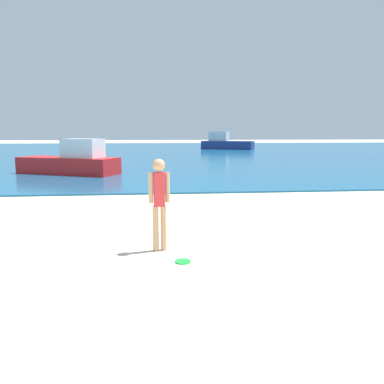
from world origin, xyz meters
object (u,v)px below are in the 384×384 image
(boat_far, at_px, (226,143))
(boat_near, at_px, (71,162))
(person_standing, at_px, (159,199))
(frisbee, at_px, (183,261))

(boat_far, bearing_deg, boat_near, -88.57)
(person_standing, distance_m, boat_far, 38.98)
(frisbee, bearing_deg, boat_far, 78.26)
(frisbee, distance_m, boat_far, 39.55)
(boat_near, height_order, boat_far, boat_far)
(person_standing, relative_size, frisbee, 6.33)
(person_standing, xyz_separation_m, boat_near, (-4.06, 12.21, -0.27))
(boat_far, bearing_deg, frisbee, -74.59)
(frisbee, height_order, boat_far, boat_far)
(person_standing, xyz_separation_m, boat_far, (8.40, 38.06, -0.14))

